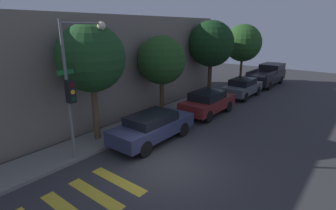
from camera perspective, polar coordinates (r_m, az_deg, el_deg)
name	(u,v)px	position (r m, az deg, el deg)	size (l,w,h in m)	color
ground_plane	(167,167)	(10.96, -0.13, -13.28)	(60.00, 60.00, 0.00)	#333335
sidewalk	(102,139)	(13.67, -14.23, -7.15)	(26.00, 2.03, 0.14)	slate
building_row	(49,71)	(16.49, -24.54, 6.79)	(26.00, 6.00, 6.13)	slate
crosswalk	(82,202)	(9.52, -18.21, -19.40)	(3.55, 2.60, 0.00)	gold
traffic_light_pole	(77,74)	(11.13, -19.22, 6.30)	(2.40, 0.56, 5.76)	slate
sedan_near_corner	(153,126)	(12.87, -3.36, -4.67)	(4.63, 1.80, 1.44)	#2D3351
sedan_middle	(208,102)	(17.02, 8.64, 0.64)	(4.26, 1.86, 1.53)	maroon
sedan_far_end	(243,87)	(21.90, 15.94, 3.76)	(4.22, 1.76, 1.50)	#4C5156
pickup_truck	(267,75)	(27.38, 20.83, 6.18)	(5.73, 2.06, 1.92)	black
tree_near_corner	(91,58)	(12.64, -16.38, 9.72)	(3.16, 3.16, 5.69)	brown
tree_midblock	(162,60)	(16.16, -1.39, 9.67)	(2.96, 2.96, 5.00)	#4C3823
tree_far_end	(211,44)	(21.09, 9.39, 12.97)	(3.54, 3.54, 5.97)	#42301E
tree_behind_truck	(243,43)	(26.66, 16.01, 12.84)	(3.51, 3.51, 5.73)	#4C3823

